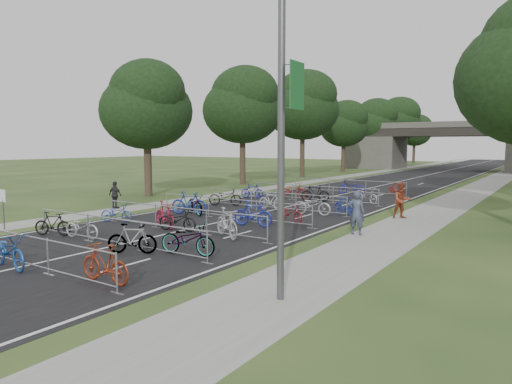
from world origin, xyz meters
TOP-DOWN VIEW (x-y plane):
  - ground at (0.00, 0.00)m, footprint 200.00×200.00m
  - road at (0.00, 50.00)m, footprint 11.00×140.00m
  - sidewalk_right at (8.00, 50.00)m, footprint 3.00×140.00m
  - sidewalk_left at (-7.50, 50.00)m, footprint 2.00×140.00m
  - lane_markings at (0.00, 50.00)m, footprint 0.12×140.00m
  - overpass_bridge at (0.00, 65.00)m, footprint 31.00×8.00m
  - lamppost at (8.33, 2.00)m, footprint 0.61×0.65m
  - park_sign at (-6.80, 3.00)m, footprint 0.45×0.06m
  - tree_left_0 at (-11.39, 15.93)m, footprint 6.72×6.72m
  - tree_left_1 at (-11.39, 27.93)m, footprint 7.56×7.56m
  - tree_left_2 at (-11.39, 39.93)m, footprint 8.40×8.40m
  - tree_left_3 at (-11.39, 51.93)m, footprint 6.72×6.72m
  - tree_left_4 at (-11.39, 63.93)m, footprint 7.56×7.56m
  - tree_left_5 at (-11.39, 75.93)m, footprint 8.40×8.40m
  - tree_left_6 at (-11.39, 87.93)m, footprint 6.72×6.72m
  - barrier_row_0 at (0.00, 0.00)m, footprint 9.70×0.08m
  - barrier_row_1 at (0.00, 3.60)m, footprint 9.70×0.08m
  - barrier_row_2 at (0.00, 7.20)m, footprint 9.70×0.08m
  - barrier_row_3 at (0.00, 11.00)m, footprint 9.70×0.08m
  - barrier_row_4 at (0.00, 15.00)m, footprint 9.70×0.08m
  - barrier_row_5 at (0.00, 20.00)m, footprint 9.70×0.08m
  - barrier_row_6 at (0.00, 26.00)m, footprint 9.70×0.08m
  - bike_2 at (-0.11, -0.28)m, footprint 2.19×0.95m
  - bike_3 at (3.62, 0.40)m, footprint 1.89×0.58m
  - bike_4 at (-3.68, 3.42)m, footprint 1.72×1.12m
  - bike_5 at (-2.19, 3.77)m, footprint 1.89×0.83m
  - bike_6 at (1.55, 3.15)m, footprint 1.80×1.31m
  - bike_7 at (3.30, 4.10)m, footprint 2.23×1.13m
  - bike_8 at (-4.30, 7.22)m, footprint 1.76×1.17m
  - bike_9 at (-1.09, 7.35)m, footprint 2.10×1.29m
  - bike_10 at (-0.08, 7.12)m, footprint 1.99×0.99m
  - bike_11 at (2.65, 7.15)m, footprint 2.08×1.51m
  - bike_12 at (-2.96, 11.03)m, footprint 2.17×1.19m
  - bike_13 at (-2.65, 11.18)m, footprint 2.26×1.68m
  - bike_14 at (2.03, 9.96)m, footprint 2.05×0.83m
  - bike_15 at (2.83, 12.03)m, footprint 1.79×0.99m
  - bike_16 at (-3.53, 15.02)m, footprint 2.19×1.55m
  - bike_17 at (-0.12, 14.96)m, footprint 1.90×0.78m
  - bike_18 at (2.76, 14.63)m, footprint 2.16×0.98m
  - bike_19 at (4.30, 15.47)m, footprint 1.77×1.18m
  - bike_20 at (-4.30, 19.13)m, footprint 1.77×0.81m
  - bike_21 at (-1.94, 20.83)m, footprint 2.14×0.81m
  - bike_22 at (0.25, 19.98)m, footprint 1.94×1.20m
  - bike_23 at (3.46, 20.96)m, footprint 2.06×1.47m
  - bike_26 at (0.49, 25.77)m, footprint 2.18×1.10m
  - bike_27 at (3.76, 26.38)m, footprint 1.75×1.33m
  - pedestrian_a at (6.80, 10.79)m, footprint 0.73×0.52m
  - pedestrian_b at (7.11, 16.23)m, footprint 1.15×1.11m
  - pedestrian_c at (-8.16, 10.26)m, footprint 0.99×0.48m

SIDE VIEW (x-z plane):
  - ground at x=0.00m, z-range 0.00..0.00m
  - lane_markings at x=0.00m, z-range 0.00..0.00m
  - road at x=0.00m, z-range 0.00..0.01m
  - sidewalk_right at x=8.00m, z-range 0.00..0.01m
  - sidewalk_left at x=-7.50m, z-range 0.00..0.01m
  - bike_8 at x=-4.30m, z-range 0.00..0.88m
  - bike_15 at x=2.83m, z-range 0.00..0.89m
  - bike_5 at x=-2.19m, z-range 0.00..0.96m
  - bike_10 at x=-0.08m, z-range 0.00..1.00m
  - bike_4 at x=-3.68m, z-range 0.00..1.00m
  - bike_23 at x=3.46m, z-range 0.00..1.03m
  - bike_20 at x=-4.30m, z-range 0.00..1.03m
  - bike_19 at x=4.30m, z-range 0.00..1.04m
  - bike_27 at x=3.76m, z-range 0.00..1.05m
  - bike_6 at x=1.55m, z-range 0.00..1.07m
  - barrier_row_0 at x=0.00m, z-range 0.00..1.10m
  - barrier_row_1 at x=0.00m, z-range 0.00..1.10m
  - barrier_row_2 at x=0.00m, z-range 0.00..1.10m
  - barrier_row_3 at x=0.00m, z-range 0.00..1.10m
  - barrier_row_4 at x=0.00m, z-range 0.00..1.10m
  - barrier_row_5 at x=0.00m, z-range 0.00..1.10m
  - barrier_row_6 at x=0.00m, z-range 0.00..1.10m
  - bike_16 at x=-3.53m, z-range 0.00..1.09m
  - bike_26 at x=0.49m, z-range 0.00..1.09m
  - bike_18 at x=2.76m, z-range 0.00..1.10m
  - bike_17 at x=-0.12m, z-range 0.00..1.11m
  - bike_21 at x=-1.94m, z-range 0.00..1.11m
  - bike_2 at x=-0.11m, z-range 0.00..1.12m
  - bike_7 at x=3.30m, z-range 0.00..1.12m
  - bike_3 at x=3.62m, z-range 0.00..1.13m
  - bike_22 at x=0.25m, z-range 0.00..1.13m
  - bike_13 at x=-2.65m, z-range 0.00..1.13m
  - bike_14 at x=2.03m, z-range 0.00..1.20m
  - bike_9 at x=-1.09m, z-range 0.00..1.22m
  - bike_11 at x=2.65m, z-range 0.00..1.24m
  - bike_12 at x=-2.96m, z-range 0.00..1.26m
  - pedestrian_c at x=-8.16m, z-range 0.00..1.63m
  - pedestrian_b at x=7.11m, z-range 0.00..1.86m
  - pedestrian_a at x=6.80m, z-range 0.00..1.89m
  - park_sign at x=-6.80m, z-range 0.36..2.18m
  - overpass_bridge at x=0.00m, z-range 0.01..7.06m
  - lamppost at x=8.33m, z-range 0.18..8.39m
  - tree_left_0 at x=-11.39m, z-range 1.36..11.61m
  - tree_left_3 at x=-11.39m, z-range 1.36..11.61m
  - tree_left_6 at x=-11.39m, z-range 1.36..11.61m
  - tree_left_1 at x=-11.39m, z-range 1.54..13.07m
  - tree_left_4 at x=-11.39m, z-range 1.54..13.07m
  - tree_left_2 at x=-11.39m, z-range 1.71..14.52m
  - tree_left_5 at x=-11.39m, z-range 1.71..14.52m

